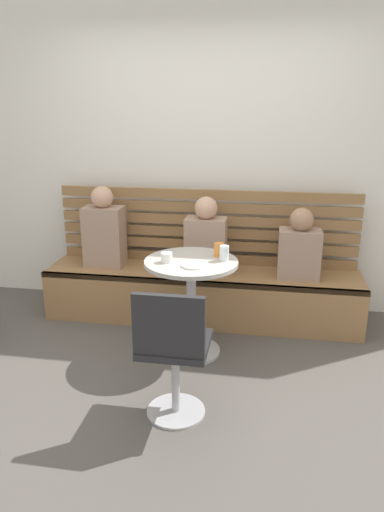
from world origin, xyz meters
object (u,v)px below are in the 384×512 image
at_px(person_child_left, 206,240).
at_px(cup_tumbler_orange, 219,250).
at_px(cup_water_clear, 224,253).
at_px(plate_small, 193,265).
at_px(cup_ceramic_white, 167,257).
at_px(booth_bench, 201,295).
at_px(person_adult, 104,231).
at_px(white_chair, 173,350).
at_px(cafe_table, 191,289).
at_px(person_child_middle, 300,248).

relative_size(person_child_left, cup_tumbler_orange, 6.52).
distance_m(cup_water_clear, plate_small, 0.26).
distance_m(cup_ceramic_white, plate_small, 0.21).
distance_m(booth_bench, person_adult, 1.02).
distance_m(booth_bench, cup_tumbler_orange, 0.77).
height_order(white_chair, cup_tumbler_orange, white_chair).
bearing_deg(cafe_table, plate_small, -73.73).
height_order(white_chair, person_child_left, person_child_left).
bearing_deg(white_chair, cup_tumbler_orange, 80.69).
height_order(person_child_middle, plate_small, person_child_middle).
xyz_separation_m(cup_water_clear, plate_small, (-0.20, -0.16, -0.05)).
distance_m(person_child_left, cup_tumbler_orange, 0.50).
relative_size(booth_bench, plate_small, 15.88).
height_order(cup_ceramic_white, plate_small, cup_ceramic_white).
relative_size(person_adult, cup_water_clear, 6.43).
xyz_separation_m(person_adult, cup_tumbler_orange, (1.07, -0.51, 0.03)).
bearing_deg(booth_bench, person_child_middle, -0.93).
bearing_deg(booth_bench, cup_water_clear, -66.77).
bearing_deg(white_chair, cup_water_clear, 76.52).
distance_m(cafe_table, person_adult, 1.12).
relative_size(person_adult, cup_ceramic_white, 8.84).
height_order(person_child_middle, cup_ceramic_white, person_child_middle).
height_order(person_adult, person_child_middle, person_adult).
relative_size(white_chair, cup_tumbler_orange, 8.50).
relative_size(person_adult, person_child_middle, 1.21).
bearing_deg(white_chair, person_adult, 122.05).
height_order(cafe_table, white_chair, white_chair).
bearing_deg(cup_ceramic_white, person_adult, 135.21).
xyz_separation_m(cafe_table, cup_ceramic_white, (-0.16, -0.07, 0.26)).
bearing_deg(cup_ceramic_white, plate_small, -15.90).
xyz_separation_m(person_child_middle, plate_small, (-0.76, -0.72, 0.05)).
bearing_deg(person_child_left, booth_bench, 168.78).
relative_size(person_child_left, cup_water_clear, 5.93).
xyz_separation_m(white_chair, cup_ceramic_white, (-0.19, 0.75, 0.31)).
xyz_separation_m(booth_bench, person_child_left, (0.04, -0.01, 0.51)).
bearing_deg(white_chair, cup_ceramic_white, 104.64).
bearing_deg(cup_tumbler_orange, person_child_middle, 37.22).
bearing_deg(cup_water_clear, white_chair, -103.48).
height_order(cafe_table, person_adult, person_adult).
distance_m(person_child_middle, plate_small, 1.05).
relative_size(booth_bench, cafe_table, 3.65).
relative_size(cafe_table, cup_ceramic_white, 9.25).
xyz_separation_m(booth_bench, cup_ceramic_white, (-0.15, -0.68, 0.55)).
bearing_deg(white_chair, cafe_table, 92.12).
bearing_deg(plate_small, person_child_left, 91.03).
xyz_separation_m(cafe_table, person_child_middle, (0.80, 0.60, 0.18)).
relative_size(cup_ceramic_white, plate_small, 0.47).
relative_size(white_chair, person_child_middle, 1.45).
xyz_separation_m(person_child_left, cup_water_clear, (0.21, -0.57, 0.07)).
relative_size(cup_ceramic_white, cup_tumbler_orange, 0.80).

